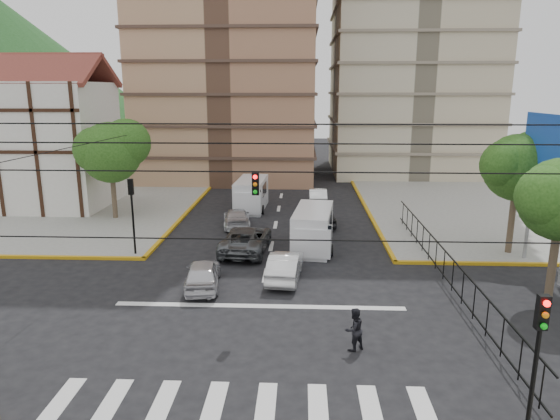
# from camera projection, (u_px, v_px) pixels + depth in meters

# --- Properties ---
(ground) EXTENTS (160.00, 160.00, 0.00)m
(ground) POSITION_uv_depth(u_px,v_px,m) (257.00, 318.00, 21.16)
(ground) COLOR black
(ground) RESTS_ON ground
(sidewalk_nw) EXTENTS (26.00, 26.00, 0.15)m
(sidewalk_nw) POSITION_uv_depth(u_px,v_px,m) (39.00, 205.00, 41.41)
(sidewalk_nw) COLOR gray
(sidewalk_nw) RESTS_ON ground
(sidewalk_ne) EXTENTS (26.00, 26.00, 0.15)m
(sidewalk_ne) POSITION_uv_depth(u_px,v_px,m) (529.00, 210.00, 39.72)
(sidewalk_ne) COLOR gray
(sidewalk_ne) RESTS_ON ground
(crosswalk_stripes) EXTENTS (12.00, 2.40, 0.01)m
(crosswalk_stripes) POSITION_uv_depth(u_px,v_px,m) (240.00, 405.00, 15.34)
(crosswalk_stripes) COLOR silver
(crosswalk_stripes) RESTS_ON ground
(stop_line) EXTENTS (13.00, 0.40, 0.01)m
(stop_line) POSITION_uv_depth(u_px,v_px,m) (259.00, 306.00, 22.33)
(stop_line) COLOR silver
(stop_line) RESTS_ON ground
(tudor_building) EXTENTS (10.80, 8.05, 12.23)m
(tudor_building) POSITION_uv_depth(u_px,v_px,m) (43.00, 143.00, 40.15)
(tudor_building) COLOR silver
(tudor_building) RESTS_ON ground
(park_fence) EXTENTS (0.10, 22.50, 1.66)m
(park_fence) POSITION_uv_depth(u_px,v_px,m) (443.00, 282.00, 25.15)
(park_fence) COLOR black
(park_fence) RESTS_ON ground
(billboard) EXTENTS (0.36, 6.20, 8.10)m
(billboard) POSITION_uv_depth(u_px,v_px,m) (554.00, 160.00, 24.97)
(billboard) COLOR slate
(billboard) RESTS_ON ground
(tree_park_c) EXTENTS (4.65, 3.80, 7.25)m
(tree_park_c) POSITION_uv_depth(u_px,v_px,m) (519.00, 164.00, 28.06)
(tree_park_c) COLOR #473828
(tree_park_c) RESTS_ON ground
(tree_tudor) EXTENTS (5.39, 4.40, 7.43)m
(tree_tudor) POSITION_uv_depth(u_px,v_px,m) (112.00, 150.00, 35.99)
(tree_tudor) COLOR #473828
(tree_tudor) RESTS_ON ground
(traffic_light_se) EXTENTS (0.28, 0.22, 4.40)m
(traffic_light_se) POSITION_uv_depth(u_px,v_px,m) (537.00, 348.00, 12.53)
(traffic_light_se) COLOR black
(traffic_light_se) RESTS_ON ground
(traffic_light_nw) EXTENTS (0.28, 0.22, 4.40)m
(traffic_light_nw) POSITION_uv_depth(u_px,v_px,m) (132.00, 204.00, 28.33)
(traffic_light_nw) COLOR black
(traffic_light_nw) RESTS_ON ground
(traffic_light_hanging) EXTENTS (18.00, 9.12, 0.92)m
(traffic_light_hanging) POSITION_uv_depth(u_px,v_px,m) (250.00, 191.00, 17.80)
(traffic_light_hanging) COLOR black
(traffic_light_hanging) RESTS_ON ground
(van_right_lane) EXTENTS (2.70, 5.58, 2.42)m
(van_right_lane) POSITION_uv_depth(u_px,v_px,m) (313.00, 230.00, 30.06)
(van_right_lane) COLOR silver
(van_right_lane) RESTS_ON ground
(van_left_lane) EXTENTS (2.38, 5.51, 2.44)m
(van_left_lane) POSITION_uv_depth(u_px,v_px,m) (251.00, 195.00, 39.87)
(van_left_lane) COLOR silver
(van_left_lane) RESTS_ON ground
(car_silver_front_left) EXTENTS (2.13, 4.26, 1.39)m
(car_silver_front_left) POSITION_uv_depth(u_px,v_px,m) (203.00, 274.00, 24.31)
(car_silver_front_left) COLOR silver
(car_silver_front_left) RESTS_ON ground
(car_white_front_right) EXTENTS (1.88, 4.42, 1.42)m
(car_white_front_right) POSITION_uv_depth(u_px,v_px,m) (285.00, 266.00, 25.40)
(car_white_front_right) COLOR silver
(car_white_front_right) RESTS_ON ground
(car_grey_mid_left) EXTENTS (2.93, 5.68, 1.53)m
(car_grey_mid_left) POSITION_uv_depth(u_px,v_px,m) (246.00, 239.00, 29.68)
(car_grey_mid_left) COLOR #54575B
(car_grey_mid_left) RESTS_ON ground
(car_silver_rear_left) EXTENTS (2.44, 4.67, 1.29)m
(car_silver_rear_left) POSITION_uv_depth(u_px,v_px,m) (237.00, 218.00, 35.09)
(car_silver_rear_left) COLOR silver
(car_silver_rear_left) RESTS_ON ground
(car_darkgrey_mid_right) EXTENTS (2.03, 4.32, 1.43)m
(car_darkgrey_mid_right) POSITION_uv_depth(u_px,v_px,m) (322.00, 215.00, 35.50)
(car_darkgrey_mid_right) COLOR #252527
(car_darkgrey_mid_right) RESTS_ON ground
(car_white_rear_right) EXTENTS (1.48, 4.16, 1.37)m
(car_white_rear_right) POSITION_uv_depth(u_px,v_px,m) (318.00, 196.00, 41.98)
(car_white_rear_right) COLOR white
(car_white_rear_right) RESTS_ON ground
(pedestrian_crosswalk) EXTENTS (1.01, 0.97, 1.65)m
(pedestrian_crosswalk) POSITION_uv_depth(u_px,v_px,m) (354.00, 329.00, 18.41)
(pedestrian_crosswalk) COLOR black
(pedestrian_crosswalk) RESTS_ON ground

